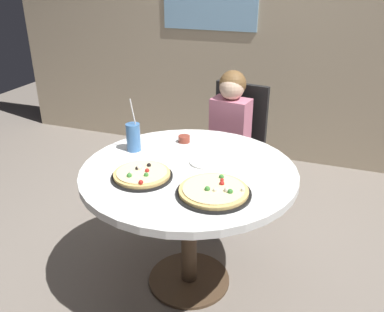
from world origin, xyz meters
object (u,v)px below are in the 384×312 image
plate_small (206,162)px  diner_child (225,157)px  chair_wooden (235,142)px  pizza_veggie (142,175)px  sauce_bowl (184,139)px  dining_table (189,186)px  soda_cup (133,137)px  pizza_cheese (214,191)px

plate_small → diner_child: bearing=96.4°
chair_wooden → plate_small: size_ratio=5.28×
pizza_veggie → sauce_bowl: (0.03, 0.50, 0.00)m
sauce_bowl → dining_table: bearing=-65.0°
plate_small → dining_table: bearing=-122.7°
sauce_bowl → diner_child: bearing=72.1°
chair_wooden → soda_cup: size_ratio=3.09×
dining_table → plate_small: (0.06, 0.10, 0.11)m
pizza_veggie → sauce_bowl: size_ratio=4.40×
pizza_veggie → plate_small: bearing=48.2°
pizza_cheese → soda_cup: 0.67m
chair_wooden → sauce_bowl: chair_wooden is taller
pizza_cheese → plate_small: size_ratio=1.96×
diner_child → chair_wooden: bearing=82.4°
chair_wooden → pizza_cheese: bearing=-80.6°
plate_small → pizza_cheese: bearing=-65.5°
diner_child → dining_table: bearing=-89.2°
chair_wooden → sauce_bowl: bearing=-104.9°
chair_wooden → sauce_bowl: (-0.16, -0.61, 0.24)m
diner_child → pizza_veggie: diner_child is taller
chair_wooden → pizza_veggie: 1.16m
diner_child → soda_cup: bearing=-119.6°
chair_wooden → sauce_bowl: size_ratio=13.57×
chair_wooden → soda_cup: soda_cup is taller
diner_child → soda_cup: size_ratio=3.52×
pizza_veggie → dining_table: bearing=44.0°
pizza_cheese → soda_cup: (-0.58, 0.32, 0.06)m
pizza_veggie → diner_child: bearing=79.5°
dining_table → diner_child: 0.77m
chair_wooden → plate_small: (0.05, -0.84, 0.22)m
chair_wooden → pizza_veggie: size_ratio=3.08×
dining_table → diner_child: size_ratio=1.05×
diner_child → sauce_bowl: size_ratio=15.46×
pizza_cheese → sauce_bowl: bearing=123.6°
sauce_bowl → plate_small: (0.21, -0.23, -0.02)m
pizza_cheese → chair_wooden: bearing=99.4°
diner_child → soda_cup: 0.82m
diner_child → pizza_veggie: bearing=-100.5°
dining_table → pizza_cheese: pizza_cheese is taller
plate_small → chair_wooden: bearing=93.4°
sauce_bowl → plate_small: size_ratio=0.39×
diner_child → pizza_veggie: size_ratio=3.51×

